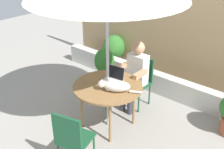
% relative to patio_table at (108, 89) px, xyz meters
% --- Properties ---
extents(ground_plane, '(14.00, 14.00, 0.00)m').
position_rel_patio_table_xyz_m(ground_plane, '(0.00, 0.00, -0.69)').
color(ground_plane, gray).
extents(fence_back, '(5.26, 0.08, 1.89)m').
position_rel_patio_table_xyz_m(fence_back, '(0.00, 2.06, 0.26)').
color(fence_back, tan).
rests_on(fence_back, ground).
extents(planter_wall_low, '(4.73, 0.20, 0.40)m').
position_rel_patio_table_xyz_m(planter_wall_low, '(0.00, 1.45, -0.49)').
color(planter_wall_low, beige).
rests_on(planter_wall_low, ground).
extents(patio_table, '(1.08, 1.08, 0.75)m').
position_rel_patio_table_xyz_m(patio_table, '(0.00, 0.00, 0.00)').
color(patio_table, olive).
rests_on(patio_table, ground).
extents(chair_occupied, '(0.40, 0.40, 0.90)m').
position_rel_patio_table_xyz_m(chair_occupied, '(0.00, 0.87, -0.15)').
color(chair_occupied, '#194C2D').
rests_on(chair_occupied, ground).
extents(chair_empty, '(0.49, 0.49, 0.90)m').
position_rel_patio_table_xyz_m(chair_empty, '(0.27, -1.01, -0.15)').
color(chair_empty, '#194C2D').
rests_on(chair_empty, ground).
extents(person_seated, '(0.48, 0.48, 1.24)m').
position_rel_patio_table_xyz_m(person_seated, '(0.00, 0.72, 0.01)').
color(person_seated, white).
rests_on(person_seated, ground).
extents(laptop, '(0.33, 0.29, 0.21)m').
position_rel_patio_table_xyz_m(laptop, '(-0.04, 0.19, 0.12)').
color(laptop, silver).
rests_on(laptop, patio_table).
extents(cat, '(0.58, 0.38, 0.17)m').
position_rel_patio_table_xyz_m(cat, '(0.19, -0.06, 0.14)').
color(cat, silver).
rests_on(cat, patio_table).
extents(potted_plant_near_fence, '(0.40, 0.40, 0.81)m').
position_rel_patio_table_xyz_m(potted_plant_near_fence, '(-0.93, 0.96, -0.23)').
color(potted_plant_near_fence, '#9E5138').
rests_on(potted_plant_near_fence, ground).
extents(potted_plant_by_chair, '(0.51, 0.51, 0.76)m').
position_rel_patio_table_xyz_m(potted_plant_by_chair, '(-1.39, 1.81, -0.27)').
color(potted_plant_by_chair, '#595654').
rests_on(potted_plant_by_chair, ground).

